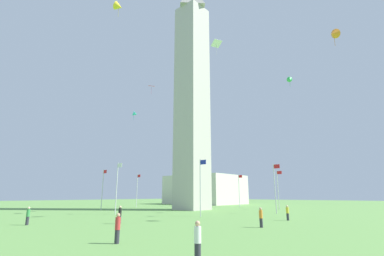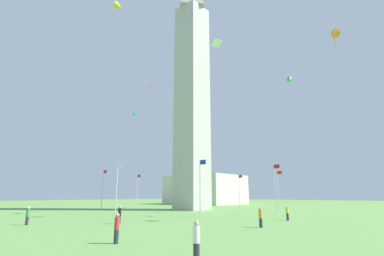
{
  "view_description": "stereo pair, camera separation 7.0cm",
  "coord_description": "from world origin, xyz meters",
  "px_view_note": "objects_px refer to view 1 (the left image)",
  "views": [
    {
      "loc": [
        38.03,
        -43.4,
        2.88
      ],
      "look_at": [
        0.0,
        0.0,
        16.74
      ],
      "focal_mm": 26.14,
      "sensor_mm": 36.0,
      "label": 1
    },
    {
      "loc": [
        38.08,
        -43.35,
        2.88
      ],
      "look_at": [
        0.0,
        0.0,
        16.74
      ],
      "focal_mm": 26.14,
      "sensor_mm": 36.0,
      "label": 2
    }
  ],
  "objects_px": {
    "flagpole_s": "(137,189)",
    "flagpole_w": "(117,185)",
    "obelisk_monument": "(192,88)",
    "flagpole_sw": "(103,188)",
    "person_green_shirt": "(28,216)",
    "kite_white_diamond": "(217,44)",
    "kite_green_delta": "(290,80)",
    "person_red_shirt": "(118,228)",
    "flagpole_n": "(275,186)",
    "flagpole_se": "(188,189)",
    "flagpole_nw": "(201,184)",
    "person_black_shirt": "(120,215)",
    "kite_orange_delta": "(334,34)",
    "distant_building": "(205,190)",
    "kite_pink_diamond": "(151,86)",
    "person_yellow_shirt": "(287,213)",
    "flagpole_e": "(239,189)",
    "kite_cyan_delta": "(134,114)",
    "flagpole_ne": "(278,188)",
    "kite_yellow_delta": "(119,7)",
    "person_orange_shirt": "(261,217)",
    "person_white_shirt": "(198,241)"
  },
  "relations": [
    {
      "from": "flagpole_sw",
      "to": "distant_building",
      "type": "height_order",
      "value": "distant_building"
    },
    {
      "from": "flagpole_s",
      "to": "flagpole_nw",
      "type": "relative_size",
      "value": 1.0
    },
    {
      "from": "flagpole_w",
      "to": "person_red_shirt",
      "type": "relative_size",
      "value": 4.41
    },
    {
      "from": "flagpole_nw",
      "to": "person_green_shirt",
      "type": "distance_m",
      "value": 20.95
    },
    {
      "from": "flagpole_n",
      "to": "kite_orange_delta",
      "type": "xyz_separation_m",
      "value": [
        13.01,
        -8.48,
        18.05
      ]
    },
    {
      "from": "flagpole_n",
      "to": "person_red_shirt",
      "type": "xyz_separation_m",
      "value": [
        4.8,
        -32.8,
        -3.43
      ]
    },
    {
      "from": "obelisk_monument",
      "to": "kite_orange_delta",
      "type": "bearing_deg",
      "value": -15.37
    },
    {
      "from": "flagpole_ne",
      "to": "flagpole_w",
      "type": "distance_m",
      "value": 32.87
    },
    {
      "from": "person_red_shirt",
      "to": "flagpole_e",
      "type": "bearing_deg",
      "value": -8.38
    },
    {
      "from": "obelisk_monument",
      "to": "person_yellow_shirt",
      "type": "distance_m",
      "value": 36.16
    },
    {
      "from": "flagpole_ne",
      "to": "kite_orange_delta",
      "type": "relative_size",
      "value": 3.29
    },
    {
      "from": "flagpole_e",
      "to": "flagpole_w",
      "type": "distance_m",
      "value": 35.57
    },
    {
      "from": "kite_pink_diamond",
      "to": "flagpole_sw",
      "type": "bearing_deg",
      "value": 173.6
    },
    {
      "from": "flagpole_s",
      "to": "person_red_shirt",
      "type": "xyz_separation_m",
      "value": [
        40.38,
        -32.8,
        -3.43
      ]
    },
    {
      "from": "flagpole_ne",
      "to": "person_yellow_shirt",
      "type": "relative_size",
      "value": 4.59
    },
    {
      "from": "flagpole_sw",
      "to": "kite_cyan_delta",
      "type": "xyz_separation_m",
      "value": [
        9.03,
        -0.1,
        13.37
      ]
    },
    {
      "from": "obelisk_monument",
      "to": "flagpole_sw",
      "type": "xyz_separation_m",
      "value": [
        -12.52,
        -12.58,
        -21.44
      ]
    },
    {
      "from": "kite_pink_diamond",
      "to": "person_green_shirt",
      "type": "bearing_deg",
      "value": -79.23
    },
    {
      "from": "kite_white_diamond",
      "to": "distant_building",
      "type": "distance_m",
      "value": 60.09
    },
    {
      "from": "flagpole_ne",
      "to": "flagpole_w",
      "type": "relative_size",
      "value": 1.0
    },
    {
      "from": "person_red_shirt",
      "to": "kite_orange_delta",
      "type": "bearing_deg",
      "value": -51.09
    },
    {
      "from": "kite_white_diamond",
      "to": "kite_green_delta",
      "type": "bearing_deg",
      "value": 73.5
    },
    {
      "from": "person_red_shirt",
      "to": "kite_yellow_delta",
      "type": "distance_m",
      "value": 40.52
    },
    {
      "from": "flagpole_se",
      "to": "flagpole_s",
      "type": "xyz_separation_m",
      "value": [
        -5.21,
        -12.58,
        0.0
      ]
    },
    {
      "from": "flagpole_s",
      "to": "flagpole_w",
      "type": "xyz_separation_m",
      "value": [
        17.79,
        -17.79,
        0.0
      ]
    },
    {
      "from": "person_white_shirt",
      "to": "person_green_shirt",
      "type": "bearing_deg",
      "value": 66.35
    },
    {
      "from": "flagpole_n",
      "to": "flagpole_se",
      "type": "height_order",
      "value": "same"
    },
    {
      "from": "kite_orange_delta",
      "to": "distant_building",
      "type": "distance_m",
      "value": 66.72
    },
    {
      "from": "person_yellow_shirt",
      "to": "person_white_shirt",
      "type": "xyz_separation_m",
      "value": [
        5.47,
        -22.79,
        0.02
      ]
    },
    {
      "from": "flagpole_se",
      "to": "distant_building",
      "type": "height_order",
      "value": "distant_building"
    },
    {
      "from": "flagpole_nw",
      "to": "kite_cyan_delta",
      "type": "distance_m",
      "value": 20.94
    },
    {
      "from": "obelisk_monument",
      "to": "person_green_shirt",
      "type": "distance_m",
      "value": 41.41
    },
    {
      "from": "person_yellow_shirt",
      "to": "flagpole_w",
      "type": "bearing_deg",
      "value": 67.26
    },
    {
      "from": "kite_white_diamond",
      "to": "distant_building",
      "type": "height_order",
      "value": "kite_white_diamond"
    },
    {
      "from": "person_orange_shirt",
      "to": "kite_white_diamond",
      "type": "xyz_separation_m",
      "value": [
        -8.93,
        6.11,
        23.78
      ]
    },
    {
      "from": "flagpole_w",
      "to": "person_red_shirt",
      "type": "height_order",
      "value": "flagpole_w"
    },
    {
      "from": "flagpole_sw",
      "to": "kite_yellow_delta",
      "type": "bearing_deg",
      "value": -29.84
    },
    {
      "from": "flagpole_se",
      "to": "kite_orange_delta",
      "type": "bearing_deg",
      "value": -25.9
    },
    {
      "from": "flagpole_w",
      "to": "kite_green_delta",
      "type": "height_order",
      "value": "kite_green_delta"
    },
    {
      "from": "flagpole_n",
      "to": "flagpole_sw",
      "type": "height_order",
      "value": "same"
    },
    {
      "from": "flagpole_sw",
      "to": "person_green_shirt",
      "type": "height_order",
      "value": "flagpole_sw"
    },
    {
      "from": "kite_yellow_delta",
      "to": "flagpole_ne",
      "type": "bearing_deg",
      "value": 72.27
    },
    {
      "from": "flagpole_nw",
      "to": "person_black_shirt",
      "type": "bearing_deg",
      "value": -90.52
    },
    {
      "from": "flagpole_w",
      "to": "person_black_shirt",
      "type": "xyz_separation_m",
      "value": [
        12.46,
        -7.84,
        -3.43
      ]
    },
    {
      "from": "kite_cyan_delta",
      "to": "kite_orange_delta",
      "type": "xyz_separation_m",
      "value": [
        34.34,
        4.2,
        4.68
      ]
    },
    {
      "from": "flagpole_sw",
      "to": "flagpole_nw",
      "type": "xyz_separation_m",
      "value": [
        25.15,
        -0.0,
        0.0
      ]
    },
    {
      "from": "flagpole_ne",
      "to": "kite_orange_delta",
      "type": "bearing_deg",
      "value": -49.13
    },
    {
      "from": "flagpole_nw",
      "to": "kite_pink_diamond",
      "type": "height_order",
      "value": "kite_pink_diamond"
    },
    {
      "from": "flagpole_n",
      "to": "flagpole_sw",
      "type": "distance_m",
      "value": 32.87
    },
    {
      "from": "flagpole_sw",
      "to": "kite_green_delta",
      "type": "height_order",
      "value": "kite_green_delta"
    }
  ]
}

